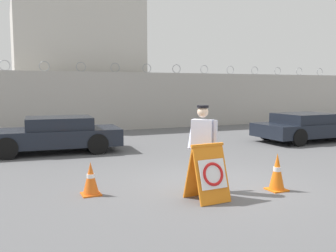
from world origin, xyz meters
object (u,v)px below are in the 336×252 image
security_guard (203,143)px  traffic_cone_near (277,172)px  barricade_sign (208,172)px  traffic_cone_mid (91,179)px  parked_car_far_side (307,127)px  parked_car_front_coupe (54,134)px

security_guard → traffic_cone_near: 1.70m
barricade_sign → traffic_cone_mid: size_ratio=1.63×
security_guard → parked_car_far_side: size_ratio=0.41×
traffic_cone_near → security_guard: bearing=157.7°
traffic_cone_mid → parked_car_front_coupe: (-0.08, 5.42, 0.27)m
traffic_cone_near → parked_car_far_side: parked_car_far_side is taller
traffic_cone_mid → parked_car_front_coupe: size_ratio=0.15×
security_guard → traffic_cone_mid: bearing=30.5°
barricade_sign → traffic_cone_near: bearing=-3.0°
barricade_sign → parked_car_far_side: parked_car_far_side is taller
parked_car_front_coupe → parked_car_far_side: bearing=176.5°
security_guard → parked_car_front_coupe: size_ratio=0.40×
barricade_sign → parked_car_far_side: 9.28m
security_guard → traffic_cone_near: size_ratio=2.27×
traffic_cone_near → parked_car_front_coupe: bearing=119.5°
traffic_cone_near → parked_car_far_side: (5.90, 5.32, 0.19)m
security_guard → parked_car_front_coupe: 6.48m
barricade_sign → security_guard: (0.21, 0.64, 0.47)m
security_guard → parked_car_front_coupe: security_guard is taller
barricade_sign → traffic_cone_mid: bearing=143.5°
traffic_cone_mid → parked_car_far_side: (9.58, 4.09, 0.24)m
security_guard → traffic_cone_mid: (-2.21, 0.63, -0.68)m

